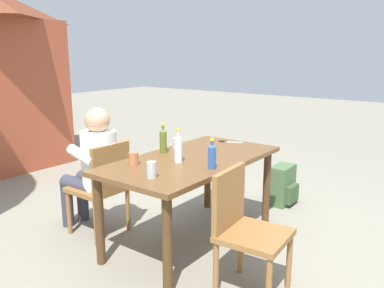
{
  "coord_description": "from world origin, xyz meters",
  "views": [
    {
      "loc": [
        -2.62,
        -1.96,
        1.64
      ],
      "look_at": [
        0.0,
        0.0,
        0.89
      ],
      "focal_mm": 37.1,
      "sensor_mm": 36.0,
      "label": 1
    }
  ],
  "objects_px": {
    "chair_far_left": "(103,184)",
    "cup_glass": "(177,143)",
    "bottle_blue": "(212,156)",
    "cup_steel": "(152,170)",
    "dining_table": "(192,169)",
    "chair_near_left": "(244,225)",
    "bottle_olive": "(163,140)",
    "backpack_by_near_side": "(283,186)",
    "table_knife": "(229,142)",
    "bottle_clear": "(179,148)",
    "cup_terracotta": "(134,159)",
    "person_in_white_shirt": "(94,164)"
  },
  "relations": [
    {
      "from": "bottle_blue",
      "to": "cup_steel",
      "type": "xyz_separation_m",
      "value": [
        -0.45,
        0.21,
        -0.04
      ]
    },
    {
      "from": "chair_far_left",
      "to": "cup_steel",
      "type": "bearing_deg",
      "value": -106.72
    },
    {
      "from": "cup_glass",
      "to": "table_knife",
      "type": "relative_size",
      "value": 0.41
    },
    {
      "from": "bottle_blue",
      "to": "chair_near_left",
      "type": "bearing_deg",
      "value": -117.07
    },
    {
      "from": "cup_steel",
      "to": "backpack_by_near_side",
      "type": "distance_m",
      "value": 2.05
    },
    {
      "from": "bottle_clear",
      "to": "table_knife",
      "type": "bearing_deg",
      "value": 4.56
    },
    {
      "from": "chair_far_left",
      "to": "bottle_olive",
      "type": "distance_m",
      "value": 0.68
    },
    {
      "from": "chair_near_left",
      "to": "bottle_clear",
      "type": "xyz_separation_m",
      "value": [
        0.19,
        0.72,
        0.4
      ]
    },
    {
      "from": "cup_steel",
      "to": "chair_near_left",
      "type": "bearing_deg",
      "value": -68.52
    },
    {
      "from": "bottle_olive",
      "to": "cup_glass",
      "type": "relative_size",
      "value": 2.87
    },
    {
      "from": "cup_steel",
      "to": "table_knife",
      "type": "bearing_deg",
      "value": 7.39
    },
    {
      "from": "table_knife",
      "to": "backpack_by_near_side",
      "type": "relative_size",
      "value": 0.52
    },
    {
      "from": "cup_glass",
      "to": "table_knife",
      "type": "bearing_deg",
      "value": -26.27
    },
    {
      "from": "backpack_by_near_side",
      "to": "bottle_olive",
      "type": "bearing_deg",
      "value": 156.75
    },
    {
      "from": "person_in_white_shirt",
      "to": "table_knife",
      "type": "bearing_deg",
      "value": -35.51
    },
    {
      "from": "bottle_blue",
      "to": "cup_glass",
      "type": "bearing_deg",
      "value": 60.42
    },
    {
      "from": "chair_far_left",
      "to": "cup_glass",
      "type": "relative_size",
      "value": 9.26
    },
    {
      "from": "chair_far_left",
      "to": "cup_glass",
      "type": "height_order",
      "value": "chair_far_left"
    },
    {
      "from": "cup_glass",
      "to": "backpack_by_near_side",
      "type": "bearing_deg",
      "value": -27.46
    },
    {
      "from": "table_knife",
      "to": "chair_far_left",
      "type": "bearing_deg",
      "value": 148.53
    },
    {
      "from": "bottle_olive",
      "to": "cup_glass",
      "type": "distance_m",
      "value": 0.22
    },
    {
      "from": "chair_far_left",
      "to": "bottle_blue",
      "type": "height_order",
      "value": "bottle_blue"
    },
    {
      "from": "bottle_olive",
      "to": "dining_table",
      "type": "bearing_deg",
      "value": -87.17
    },
    {
      "from": "bottle_olive",
      "to": "table_knife",
      "type": "distance_m",
      "value": 0.77
    },
    {
      "from": "cup_terracotta",
      "to": "backpack_by_near_side",
      "type": "height_order",
      "value": "cup_terracotta"
    },
    {
      "from": "dining_table",
      "to": "chair_far_left",
      "type": "distance_m",
      "value": 0.84
    },
    {
      "from": "cup_glass",
      "to": "bottle_clear",
      "type": "bearing_deg",
      "value": -139.45
    },
    {
      "from": "cup_terracotta",
      "to": "table_knife",
      "type": "relative_size",
      "value": 0.46
    },
    {
      "from": "bottle_olive",
      "to": "person_in_white_shirt",
      "type": "bearing_deg",
      "value": 123.98
    },
    {
      "from": "bottle_olive",
      "to": "cup_steel",
      "type": "bearing_deg",
      "value": -145.65
    },
    {
      "from": "bottle_clear",
      "to": "table_knife",
      "type": "relative_size",
      "value": 1.23
    },
    {
      "from": "backpack_by_near_side",
      "to": "chair_near_left",
      "type": "bearing_deg",
      "value": -164.8
    },
    {
      "from": "dining_table",
      "to": "chair_near_left",
      "type": "relative_size",
      "value": 1.9
    },
    {
      "from": "dining_table",
      "to": "person_in_white_shirt",
      "type": "height_order",
      "value": "person_in_white_shirt"
    },
    {
      "from": "bottle_clear",
      "to": "backpack_by_near_side",
      "type": "relative_size",
      "value": 0.65
    },
    {
      "from": "person_in_white_shirt",
      "to": "bottle_clear",
      "type": "relative_size",
      "value": 4.19
    },
    {
      "from": "backpack_by_near_side",
      "to": "cup_glass",
      "type": "bearing_deg",
      "value": 152.54
    },
    {
      "from": "chair_far_left",
      "to": "backpack_by_near_side",
      "type": "distance_m",
      "value": 1.98
    },
    {
      "from": "dining_table",
      "to": "backpack_by_near_side",
      "type": "height_order",
      "value": "dining_table"
    },
    {
      "from": "cup_terracotta",
      "to": "backpack_by_near_side",
      "type": "relative_size",
      "value": 0.24
    },
    {
      "from": "cup_glass",
      "to": "table_knife",
      "type": "xyz_separation_m",
      "value": [
        0.51,
        -0.25,
        -0.04
      ]
    },
    {
      "from": "bottle_blue",
      "to": "cup_steel",
      "type": "bearing_deg",
      "value": 155.04
    },
    {
      "from": "cup_steel",
      "to": "cup_glass",
      "type": "height_order",
      "value": "cup_steel"
    },
    {
      "from": "chair_near_left",
      "to": "cup_steel",
      "type": "distance_m",
      "value": 0.75
    },
    {
      "from": "bottle_blue",
      "to": "backpack_by_near_side",
      "type": "bearing_deg",
      "value": 1.98
    },
    {
      "from": "cup_steel",
      "to": "table_knife",
      "type": "xyz_separation_m",
      "value": [
        1.33,
        0.17,
        -0.06
      ]
    },
    {
      "from": "bottle_clear",
      "to": "table_knife",
      "type": "xyz_separation_m",
      "value": [
        0.89,
        0.07,
        -0.12
      ]
    },
    {
      "from": "dining_table",
      "to": "chair_near_left",
      "type": "height_order",
      "value": "chair_near_left"
    },
    {
      "from": "bottle_clear",
      "to": "cup_terracotta",
      "type": "height_order",
      "value": "bottle_clear"
    },
    {
      "from": "dining_table",
      "to": "table_knife",
      "type": "relative_size",
      "value": 7.24
    }
  ]
}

